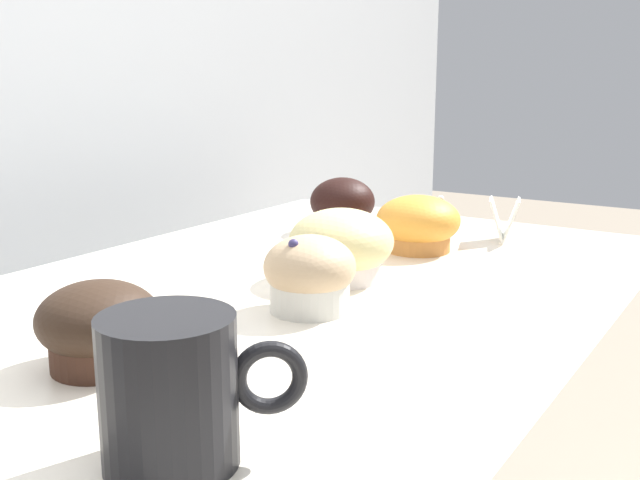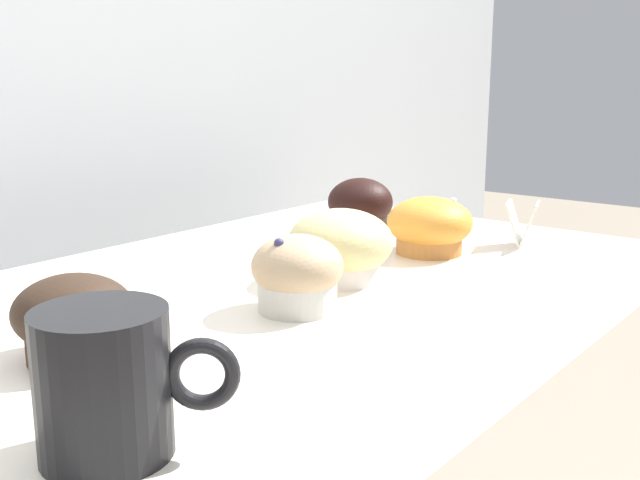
% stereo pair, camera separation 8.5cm
% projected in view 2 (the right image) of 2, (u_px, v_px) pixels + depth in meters
% --- Properties ---
extents(wall_back, '(3.20, 0.10, 1.80)m').
position_uv_depth(wall_back, '(1.00, 224.00, 1.18)').
color(wall_back, '#B2B7BC').
rests_on(wall_back, ground).
extents(muffin_front_center, '(0.12, 0.12, 0.08)m').
position_uv_depth(muffin_front_center, '(341.00, 247.00, 0.85)').
color(muffin_front_center, white).
rests_on(muffin_front_center, display_counter).
extents(muffin_back_left, '(0.10, 0.10, 0.07)m').
position_uv_depth(muffin_back_left, '(74.00, 318.00, 0.62)').
color(muffin_back_left, '#41271B').
rests_on(muffin_back_left, display_counter).
extents(muffin_back_right, '(0.11, 0.11, 0.07)m').
position_uv_depth(muffin_back_right, '(430.00, 226.00, 0.98)').
color(muffin_back_right, '#C37A3A').
rests_on(muffin_back_right, display_counter).
extents(muffin_front_left, '(0.10, 0.10, 0.08)m').
position_uv_depth(muffin_front_left, '(360.00, 207.00, 1.10)').
color(muffin_front_left, '#2F241C').
rests_on(muffin_front_left, display_counter).
extents(muffin_front_right, '(0.09, 0.09, 0.08)m').
position_uv_depth(muffin_front_right, '(297.00, 274.00, 0.74)').
color(muffin_front_right, silver).
rests_on(muffin_front_right, display_counter).
extents(coffee_cup, '(0.10, 0.11, 0.09)m').
position_uv_depth(coffee_cup, '(106.00, 380.00, 0.46)').
color(coffee_cup, black).
rests_on(coffee_cup, display_counter).
extents(price_card, '(0.06, 0.06, 0.06)m').
position_uv_depth(price_card, '(522.00, 223.00, 1.02)').
color(price_card, white).
rests_on(price_card, display_counter).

